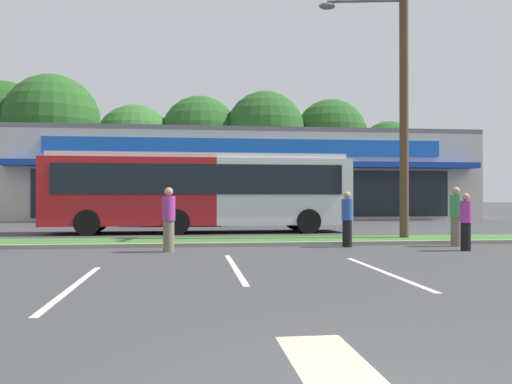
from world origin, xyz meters
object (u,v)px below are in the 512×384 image
Objects in this scene: car_2 at (182,211)px; pedestrian_far at (347,219)px; pedestrian_near_bench at (466,222)px; pedestrian_mid at (169,219)px; city_bus at (200,190)px; utility_pole at (400,63)px; pedestrian_by_pole at (456,216)px.

car_2 is 13.05m from pedestrian_far.
pedestrian_near_bench is 0.97× the size of pedestrian_far.
pedestrian_mid is 1.06× the size of pedestrian_far.
utility_pole is at bearing -37.57° from city_bus.
utility_pole is 9.65m from pedestrian_mid.
pedestrian_far is (-2.43, -1.92, -5.21)m from utility_pole.
utility_pole is 6.87× the size of pedestrian_far.
utility_pole is 2.53× the size of car_2.
pedestrian_by_pole is at bearing 140.96° from pedestrian_near_bench.
utility_pole is at bearing 166.17° from pedestrian_near_bench.
pedestrian_mid is (-7.68, -2.73, -5.16)m from utility_pole.
pedestrian_by_pole reaches higher than pedestrian_far.
pedestrian_near_bench is 0.89× the size of pedestrian_by_pole.
pedestrian_near_bench is at bearing 27.11° from pedestrian_far.
city_bus is at bearing 176.10° from pedestrian_far.
city_bus reaches higher than pedestrian_far.
pedestrian_mid is at bearing -116.90° from pedestrian_far.
utility_pole is 6.32× the size of pedestrian_by_pole.
pedestrian_far is at bearing 144.23° from pedestrian_by_pole.
car_2 is 2.80× the size of pedestrian_near_bench.
pedestrian_near_bench is 0.91× the size of pedestrian_mid.
pedestrian_far is (-2.95, 1.51, 0.03)m from pedestrian_near_bench.
pedestrian_mid is (-0.99, -7.66, -0.88)m from city_bus.
city_bus is 7.78m from pedestrian_mid.
pedestrian_far is (5.25, 0.82, -0.05)m from pedestrian_mid.
pedestrian_by_pole is at bearing -55.35° from car_2.
pedestrian_far is at bearing -6.79° from pedestrian_mid.
car_2 is 14.83m from pedestrian_by_pole.
city_bus is 5.33m from car_2.
pedestrian_near_bench is (8.03, -13.52, 0.05)m from car_2.
pedestrian_by_pole is (0.40, 1.33, 0.10)m from pedestrian_near_bench.
pedestrian_mid is at bearing -90.72° from car_2.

